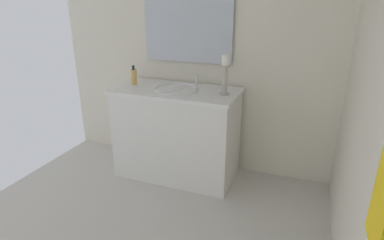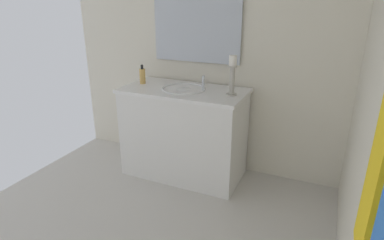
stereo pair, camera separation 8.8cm
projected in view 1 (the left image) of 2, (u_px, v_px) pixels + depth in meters
wall_left at (193, 43)px, 3.03m from camera, size 0.04×2.78×2.45m
vanity_cabinet at (177, 133)px, 3.04m from camera, size 0.58×1.14×0.86m
sink_basin at (176, 93)px, 2.90m from camera, size 0.40×0.40×0.24m
mirror at (187, 26)px, 2.95m from camera, size 0.02×0.86×0.65m
candle_holder_tall at (225, 74)px, 2.67m from camera, size 0.09×0.09×0.33m
soap_bottle at (134, 76)px, 3.04m from camera, size 0.06×0.06×0.18m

